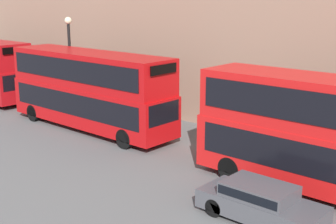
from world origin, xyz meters
TOP-DOWN VIEW (x-y plane):
  - bus_second_in_queue at (1.60, 20.51)m, footprint 2.59×11.13m
  - car_hatchback at (-1.80, 7.63)m, footprint 1.76×4.20m
  - street_lamp at (3.31, 24.42)m, footprint 0.44×0.44m
  - pedestrian at (4.48, 26.61)m, footprint 0.36×0.36m

SIDE VIEW (x-z plane):
  - car_hatchback at x=-1.80m, z-range 0.04..1.32m
  - pedestrian at x=4.48m, z-range -0.07..1.76m
  - bus_second_in_queue at x=1.60m, z-range 0.22..4.58m
  - street_lamp at x=3.31m, z-range 0.75..6.81m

